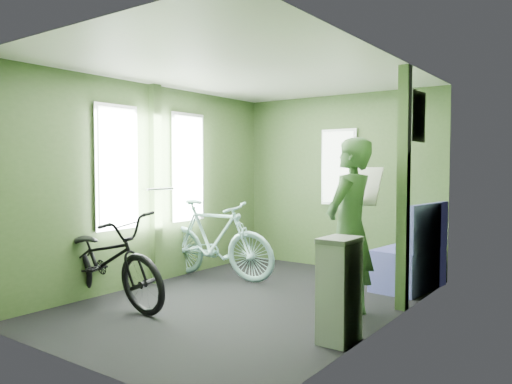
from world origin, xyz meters
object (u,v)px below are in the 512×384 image
bicycle_black (106,305)px  waste_box (339,290)px  bench_seat (411,263)px  bicycle_mint (214,279)px  passenger (350,228)px

bicycle_black → waste_box: size_ratio=2.12×
waste_box → bench_seat: bearing=93.3°
bicycle_black → bicycle_mint: (0.13, 1.49, 0.00)m
waste_box → bench_seat: bench_seat is taller
bicycle_mint → waste_box: 2.47m
bicycle_mint → passenger: 2.18m
bicycle_black → bench_seat: bearing=-38.6°
passenger → bench_seat: size_ratio=1.68×
bicycle_black → bench_seat: (2.20, 2.41, 0.28)m
bicycle_mint → waste_box: (2.19, -1.08, 0.41)m
waste_box → bicycle_black: bearing=-169.9°
bicycle_mint → bench_seat: (2.08, 0.92, 0.28)m
bicycle_mint → passenger: bearing=-108.9°
bicycle_mint → passenger: size_ratio=1.00×
bicycle_mint → passenger: (1.98, -0.44, 0.81)m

